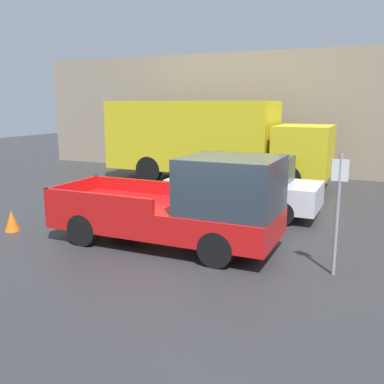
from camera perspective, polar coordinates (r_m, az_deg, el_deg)
ground_plane at (r=9.17m, az=3.31°, el=-8.72°), size 60.00×60.00×0.00m
building_wall at (r=19.54m, az=15.47°, el=9.99°), size 28.00×0.15×5.49m
pickup_truck at (r=9.55m, az=-0.70°, el=-1.78°), size 5.25×2.00×2.11m
car at (r=12.67m, az=7.06°, el=0.94°), size 4.39×1.86×1.71m
delivery_truck at (r=17.52m, az=2.18°, el=7.17°), size 8.96×2.62×3.30m
parking_sign at (r=8.33m, az=18.84°, el=-2.04°), size 0.30×0.07×2.31m
traffic_cone at (r=11.84m, az=-22.90°, el=-3.55°), size 0.38×0.38×0.53m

